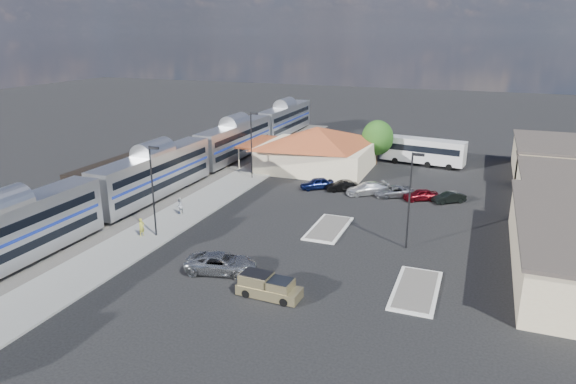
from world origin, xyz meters
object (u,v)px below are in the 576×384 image
(station_depot, at_px, (316,148))
(coach_bus, at_px, (423,150))
(pickup_truck, at_px, (269,287))
(suv, at_px, (221,263))

(station_depot, distance_m, coach_bus, 16.16)
(station_depot, bearing_deg, pickup_truck, -77.18)
(suv, relative_size, coach_bus, 0.47)
(station_depot, bearing_deg, coach_bus, 30.04)
(station_depot, bearing_deg, suv, -84.92)
(pickup_truck, xyz_separation_m, suv, (-5.33, 2.37, 0.02))
(station_depot, relative_size, suv, 3.11)
(coach_bus, bearing_deg, suv, 174.25)
(station_depot, xyz_separation_m, coach_bus, (13.97, 8.08, -0.86))
(pickup_truck, bearing_deg, station_depot, 15.43)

